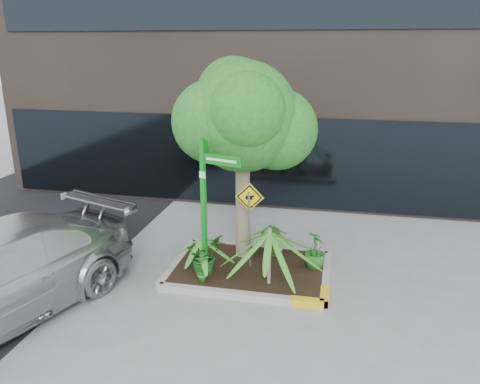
# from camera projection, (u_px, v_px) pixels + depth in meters

# --- Properties ---
(ground) EXTENTS (80.00, 80.00, 0.00)m
(ground) POSITION_uv_depth(u_px,v_px,m) (237.00, 278.00, 9.69)
(ground) COLOR gray
(ground) RESTS_ON ground
(planter) EXTENTS (3.35, 2.36, 0.15)m
(planter) POSITION_uv_depth(u_px,v_px,m) (251.00, 269.00, 9.86)
(planter) COLOR #9E9E99
(planter) RESTS_ON ground
(tree) EXTENTS (2.94, 2.61, 4.41)m
(tree) POSITION_uv_depth(u_px,v_px,m) (243.00, 117.00, 9.53)
(tree) COLOR gray
(tree) RESTS_ON ground
(palm_front) EXTENTS (1.30, 1.30, 1.44)m
(palm_front) POSITION_uv_depth(u_px,v_px,m) (270.00, 232.00, 8.87)
(palm_front) COLOR gray
(palm_front) RESTS_ON ground
(palm_left) EXTENTS (0.85, 0.85, 0.95)m
(palm_left) POSITION_uv_depth(u_px,v_px,m) (201.00, 239.00, 9.50)
(palm_left) COLOR gray
(palm_left) RESTS_ON ground
(palm_back) EXTENTS (0.73, 0.73, 0.81)m
(palm_back) POSITION_uv_depth(u_px,v_px,m) (272.00, 226.00, 10.44)
(palm_back) COLOR gray
(palm_back) RESTS_ON ground
(shrub_a) EXTENTS (0.98, 0.98, 0.82)m
(shrub_a) POSITION_uv_depth(u_px,v_px,m) (204.00, 254.00, 9.49)
(shrub_a) COLOR #185017
(shrub_a) RESTS_ON planter
(shrub_b) EXTENTS (0.56, 0.56, 0.79)m
(shrub_b) POSITION_uv_depth(u_px,v_px,m) (315.00, 250.00, 9.72)
(shrub_b) COLOR #21621D
(shrub_b) RESTS_ON planter
(shrub_c) EXTENTS (0.41, 0.41, 0.62)m
(shrub_c) POSITION_uv_depth(u_px,v_px,m) (203.00, 267.00, 9.15)
(shrub_c) COLOR #247726
(shrub_c) RESTS_ON planter
(shrub_d) EXTENTS (0.57, 0.57, 0.77)m
(shrub_d) POSITION_uv_depth(u_px,v_px,m) (276.00, 240.00, 10.27)
(shrub_d) COLOR #265E1B
(shrub_d) RESTS_ON planter
(street_sign_post) EXTENTS (0.85, 1.03, 2.98)m
(street_sign_post) POSITION_uv_depth(u_px,v_px,m) (208.00, 196.00, 8.99)
(street_sign_post) COLOR #0C8D1A
(street_sign_post) RESTS_ON ground
(cattle_sign) EXTENTS (0.58, 0.27, 1.88)m
(cattle_sign) POSITION_uv_depth(u_px,v_px,m) (250.00, 212.00, 9.37)
(cattle_sign) COLOR slate
(cattle_sign) RESTS_ON ground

